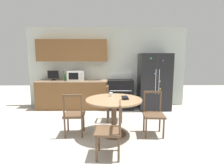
% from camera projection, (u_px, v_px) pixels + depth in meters
% --- Properties ---
extents(ground_plane, '(14.00, 14.00, 0.00)m').
position_uv_depth(ground_plane, '(105.00, 140.00, 3.43)').
color(ground_plane, '#B2ADA3').
extents(back_wall, '(5.20, 0.44, 2.60)m').
position_uv_depth(back_wall, '(98.00, 63.00, 5.77)').
color(back_wall, silver).
rests_on(back_wall, ground_plane).
extents(kitchen_counter, '(2.23, 0.64, 0.90)m').
position_uv_depth(kitchen_counter, '(73.00, 94.00, 5.61)').
color(kitchen_counter, brown).
rests_on(kitchen_counter, ground_plane).
extents(refrigerator, '(0.95, 0.76, 1.74)m').
position_uv_depth(refrigerator, '(154.00, 81.00, 5.50)').
color(refrigerator, black).
rests_on(refrigerator, ground_plane).
extents(oven_range, '(0.80, 0.68, 1.08)m').
position_uv_depth(oven_range, '(120.00, 94.00, 5.60)').
color(oven_range, black).
rests_on(oven_range, ground_plane).
extents(microwave, '(0.52, 0.37, 0.30)m').
position_uv_depth(microwave, '(76.00, 76.00, 5.54)').
color(microwave, white).
rests_on(microwave, kitchen_counter).
extents(countertop_tv, '(0.34, 0.16, 0.31)m').
position_uv_depth(countertop_tv, '(53.00, 75.00, 5.55)').
color(countertop_tv, black).
rests_on(countertop_tv, kitchen_counter).
extents(counter_bottle, '(0.08, 0.08, 0.29)m').
position_uv_depth(counter_bottle, '(64.00, 77.00, 5.52)').
color(counter_bottle, '#2D6B38').
rests_on(counter_bottle, kitchen_counter).
extents(dining_table, '(1.16, 1.16, 0.77)m').
position_uv_depth(dining_table, '(114.00, 106.00, 3.61)').
color(dining_table, '#997551').
rests_on(dining_table, ground_plane).
extents(dining_chair_left, '(0.44, 0.44, 0.90)m').
position_uv_depth(dining_chair_left, '(74.00, 115.00, 3.61)').
color(dining_chair_left, brown).
rests_on(dining_chair_left, ground_plane).
extents(dining_chair_right, '(0.44, 0.44, 0.90)m').
position_uv_depth(dining_chair_right, '(153.00, 114.00, 3.65)').
color(dining_chair_right, brown).
rests_on(dining_chair_right, ground_plane).
extents(dining_chair_far, '(0.45, 0.45, 0.90)m').
position_uv_depth(dining_chair_far, '(114.00, 104.00, 4.46)').
color(dining_chair_far, brown).
rests_on(dining_chair_far, ground_plane).
extents(dining_chair_near, '(0.44, 0.44, 0.90)m').
position_uv_depth(dining_chair_near, '(110.00, 131.00, 2.83)').
color(dining_chair_near, brown).
rests_on(dining_chair_near, ground_plane).
extents(candle_glass, '(0.08, 0.08, 0.09)m').
position_uv_depth(candle_glass, '(111.00, 95.00, 3.83)').
color(candle_glass, silver).
rests_on(candle_glass, dining_table).
extents(wallet, '(0.15, 0.16, 0.07)m').
position_uv_depth(wallet, '(125.00, 98.00, 3.54)').
color(wallet, black).
rests_on(wallet, dining_table).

